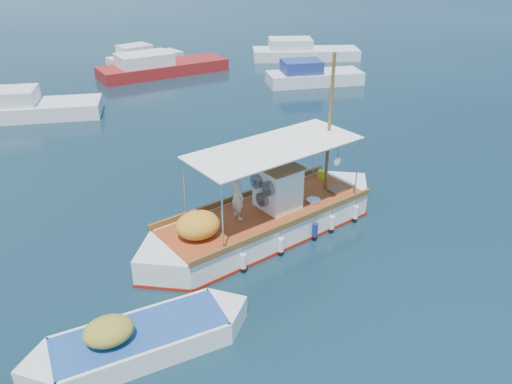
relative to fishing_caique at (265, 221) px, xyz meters
name	(u,v)px	position (x,y,z in m)	size (l,w,h in m)	color
ground	(272,236)	(0.15, -0.26, -0.51)	(160.00, 160.00, 0.00)	black
fishing_caique	(265,221)	(0.00, 0.00, 0.00)	(9.25, 4.03, 5.79)	white
dinghy	(139,342)	(-4.95, -3.53, -0.22)	(5.56, 1.72, 1.36)	white
bg_boat_nw	(28,109)	(-6.58, 16.03, -0.01)	(7.53, 4.04, 1.80)	silver
bg_boat_n	(160,68)	(2.31, 22.25, -0.01)	(9.30, 3.90, 1.80)	maroon
bg_boat_ne	(312,77)	(10.83, 15.61, -0.01)	(6.55, 3.44, 1.80)	silver
bg_boat_e	(302,53)	(13.95, 22.47, -0.01)	(8.70, 5.42, 1.80)	silver
bg_boat_far_n	(144,59)	(1.92, 25.48, -0.01)	(5.88, 3.44, 1.80)	silver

